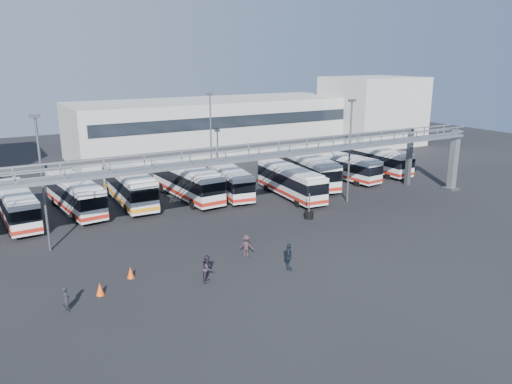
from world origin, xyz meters
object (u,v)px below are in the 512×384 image
light_pole_back (211,132)px  bus_1 (16,205)px  light_pole_mid (350,146)px  bus_8 (343,166)px  tire_stack (309,214)px  bus_2 (75,194)px  pedestrian_c (246,246)px  bus_3 (129,185)px  light_pole_left (42,177)px  bus_9 (376,159)px  pedestrian_b (208,268)px  bus_7 (307,169)px  cone_left (131,272)px  pedestrian_a (66,299)px  bus_6 (291,181)px  cone_right (100,289)px  bus_5 (227,179)px  bus_4 (187,180)px  pedestrian_d (289,257)px

light_pole_back → bus_1: light_pole_back is taller
light_pole_mid → bus_1: 31.07m
bus_8 → tire_stack: bus_8 is taller
bus_2 → pedestrian_c: bearing=-69.9°
light_pole_mid → bus_3: (-19.18, 10.37, -3.79)m
light_pole_left → pedestrian_c: 15.69m
bus_8 → bus_9: (5.87, 0.82, 0.10)m
light_pole_mid → pedestrian_b: light_pole_mid is taller
bus_7 → cone_left: bus_7 is taller
pedestrian_a → light_pole_mid: bearing=-88.3°
bus_7 → bus_6: bearing=-133.4°
bus_2 → cone_right: (-2.09, -18.33, -1.40)m
light_pole_left → bus_7: bearing=13.0°
bus_5 → pedestrian_a: bus_5 is taller
light_pole_mid → bus_6: light_pole_mid is taller
cone_left → light_pole_mid: bearing=15.8°
cone_right → light_pole_back: bearing=51.6°
bus_4 → pedestrian_c: (-2.23, -16.63, -1.10)m
bus_6 → cone_left: bearing=-146.8°
bus_2 → bus_4: 10.90m
bus_8 → cone_right: bus_8 is taller
light_pole_mid → pedestrian_a: size_ratio=6.68×
bus_3 → light_pole_mid: bearing=-26.6°
pedestrian_a → pedestrian_b: (8.68, -0.41, 0.14)m
light_pole_back → bus_8: 16.09m
light_pole_left → cone_right: 10.83m
bus_7 → pedestrian_c: size_ratio=6.98×
bus_3 → cone_right: size_ratio=14.49×
light_pole_left → bus_6: (23.96, 3.25, -3.95)m
bus_8 → cone_right: size_ratio=12.74×
bus_6 → pedestrian_b: 21.25m
pedestrian_a → cone_left: (4.48, 2.63, -0.38)m
light_pole_back → pedestrian_b: (-11.93, -24.85, -4.82)m
bus_3 → pedestrian_a: (-9.42, -19.80, -1.17)m
pedestrian_b → tire_stack: bearing=-19.8°
bus_1 → pedestrian_b: 21.25m
light_pole_back → bus_5: (-1.35, -6.72, -4.01)m
bus_8 → tire_stack: 15.89m
light_pole_left → pedestrian_d: 18.76m
light_pole_back → bus_4: bearing=-133.3°
pedestrian_b → light_pole_left: bearing=78.0°
bus_8 → tire_stack: size_ratio=4.33×
bus_8 → bus_9: bearing=1.4°
light_pole_mid → pedestrian_d: (-14.37, -10.97, -4.77)m
bus_2 → bus_5: bus_2 is taller
light_pole_left → pedestrian_c: (12.27, -8.47, -4.89)m
bus_7 → tire_stack: (-6.96, -10.07, -1.53)m
bus_3 → pedestrian_b: bus_3 is taller
pedestrian_d → tire_stack: 11.54m
light_pole_mid → cone_left: light_pole_mid is taller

